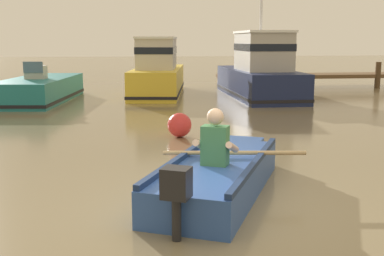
# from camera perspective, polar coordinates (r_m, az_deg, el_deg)

# --- Properties ---
(ground_plane) EXTENTS (120.00, 120.00, 0.00)m
(ground_plane) POSITION_cam_1_polar(r_m,az_deg,el_deg) (5.79, 2.96, -10.48)
(ground_plane) COLOR #7A6B4C
(wooden_dock) EXTENTS (13.91, 1.64, 1.14)m
(wooden_dock) POSITION_cam_1_polar(r_m,az_deg,el_deg) (23.46, 20.26, 5.85)
(wooden_dock) COLOR brown
(wooden_dock) RESTS_ON ground
(rowboat_with_person) EXTENTS (2.44, 3.53, 1.19)m
(rowboat_with_person) POSITION_cam_1_polar(r_m,az_deg,el_deg) (6.64, 3.20, -5.46)
(rowboat_with_person) COLOR #2D519E
(rowboat_with_person) RESTS_ON ground
(moored_boat_teal) EXTENTS (2.50, 5.35, 1.37)m
(moored_boat_teal) POSITION_cam_1_polar(r_m,az_deg,el_deg) (17.46, -17.41, 4.28)
(moored_boat_teal) COLOR #1E727A
(moored_boat_teal) RESTS_ON ground
(moored_boat_yellow) EXTENTS (2.59, 5.97, 2.19)m
(moored_boat_yellow) POSITION_cam_1_polar(r_m,az_deg,el_deg) (18.66, -4.02, 6.42)
(moored_boat_yellow) COLOR gold
(moored_boat_yellow) RESTS_ON ground
(moored_boat_navy) EXTENTS (2.06, 6.01, 4.32)m
(moored_boat_navy) POSITION_cam_1_polar(r_m,az_deg,el_deg) (17.98, 7.98, 6.42)
(moored_boat_navy) COLOR #19234C
(moored_boat_navy) RESTS_ON ground
(mooring_buoy) EXTENTS (0.52, 0.52, 0.52)m
(mooring_buoy) POSITION_cam_1_polar(r_m,az_deg,el_deg) (10.42, -1.48, 0.36)
(mooring_buoy) COLOR red
(mooring_buoy) RESTS_ON ground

